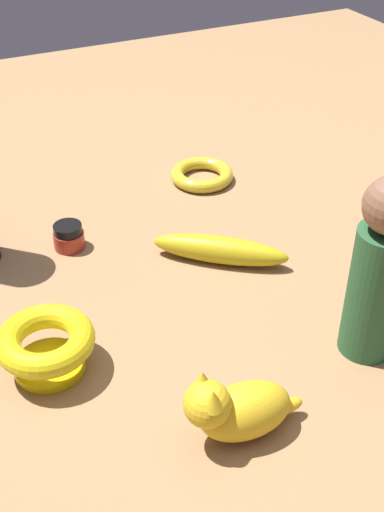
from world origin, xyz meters
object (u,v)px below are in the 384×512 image
at_px(bowl, 46,344).
at_px(nail_polish_jar, 69,236).
at_px(cat_figurine, 236,408).
at_px(person_figure_adult, 380,270).
at_px(bangle, 202,175).
at_px(banana, 220,250).

distance_m(bowl, nail_polish_jar, 0.25).
height_order(cat_figurine, person_figure_adult, person_figure_adult).
bearing_deg(nail_polish_jar, bowl, 157.56).
bearing_deg(cat_figurine, bangle, -22.74).
relative_size(banana, bowl, 1.72).
height_order(nail_polish_jar, cat_figurine, cat_figurine).
bearing_deg(cat_figurine, banana, -24.69).
bearing_deg(bowl, person_figure_adult, -110.21).
height_order(banana, nail_polish_jar, banana).
relative_size(bangle, nail_polish_jar, 2.36).
distance_m(cat_figurine, person_figure_adult, 0.22).
distance_m(bangle, cat_figurine, 0.54).
distance_m(bowl, cat_figurine, 0.23).
relative_size(cat_figurine, person_figure_adult, 0.58).
distance_m(bangle, person_figure_adult, 0.46).
xyz_separation_m(nail_polish_jar, cat_figurine, (-0.40, -0.05, 0.02)).
relative_size(nail_polish_jar, cat_figurine, 0.33).
height_order(banana, cat_figurine, cat_figurine).
bearing_deg(banana, nail_polish_jar, 3.71).
xyz_separation_m(banana, nail_polish_jar, (0.13, 0.18, -0.00)).
relative_size(bowl, person_figure_adult, 0.49).
relative_size(bowl, bangle, 1.06).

